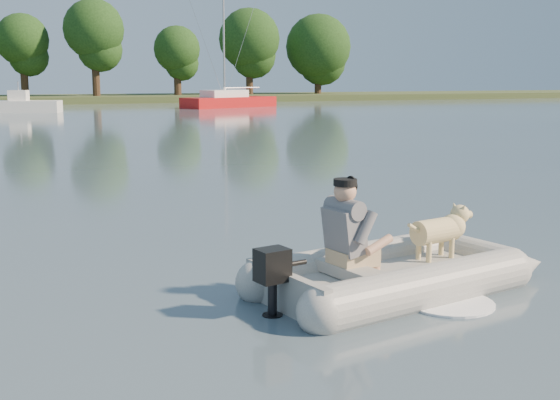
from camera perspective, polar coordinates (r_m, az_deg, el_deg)
name	(u,v)px	position (r m, az deg, el deg)	size (l,w,h in m)	color
water	(357,301)	(7.60, 6.25, -8.15)	(160.00, 160.00, 0.00)	slate
shore_bank	(54,100)	(68.55, -17.92, 7.77)	(160.00, 12.00, 0.70)	#47512D
treeline	(7,40)	(67.62, -21.33, 11.99)	(71.02, 7.35, 9.27)	#332316
dinghy	(398,237)	(7.95, 9.56, -2.96)	(4.77, 3.46, 1.39)	gray
man	(346,227)	(7.50, 5.38, -2.20)	(0.73, 0.62, 1.08)	slate
dog	(436,235)	(8.45, 12.54, -2.81)	(0.94, 0.33, 0.62)	#D2C179
outboard_motor	(272,285)	(7.02, -0.63, -6.95)	(0.42, 0.29, 0.79)	black
motorboat	(22,98)	(49.83, -20.25, 7.81)	(5.07, 1.95, 2.14)	white
sailboat	(229,101)	(54.87, -4.20, 8.02)	(8.17, 5.43, 10.86)	#B11415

